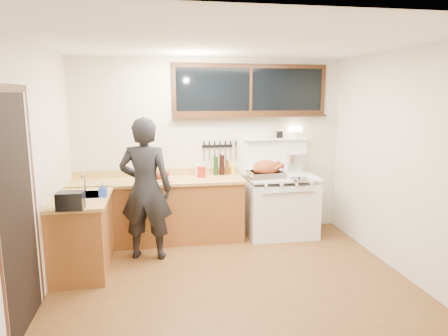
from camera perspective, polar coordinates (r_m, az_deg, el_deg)
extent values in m
cube|color=#533216|center=(4.69, 1.20, -16.04)|extent=(4.00, 3.50, 0.02)
cube|color=beige|center=(6.00, -1.97, 2.99)|extent=(4.00, 0.05, 2.60)
cube|color=beige|center=(2.60, 8.81, -7.22)|extent=(4.00, 0.05, 2.60)
cube|color=beige|center=(4.36, -25.83, -0.91)|extent=(0.05, 3.50, 2.60)
cube|color=beige|center=(5.05, 24.43, 0.63)|extent=(0.05, 3.50, 2.60)
cube|color=white|center=(4.23, 1.34, 17.85)|extent=(4.00, 3.50, 0.05)
cube|color=brown|center=(5.81, -9.36, -6.19)|extent=(2.40, 0.60, 0.86)
cube|color=tan|center=(5.68, -9.50, -1.87)|extent=(2.44, 0.64, 0.04)
cube|color=tan|center=(5.96, -9.54, -0.61)|extent=(2.40, 0.03, 0.10)
sphere|color=#B78C38|center=(5.55, -19.82, -4.56)|extent=(0.03, 0.03, 0.03)
sphere|color=#B78C38|center=(5.49, -14.66, -4.46)|extent=(0.03, 0.03, 0.03)
sphere|color=#B78C38|center=(5.46, -9.42, -4.32)|extent=(0.03, 0.03, 0.03)
sphere|color=#B78C38|center=(5.49, -4.18, -4.14)|extent=(0.03, 0.03, 0.03)
sphere|color=#B78C38|center=(5.55, 0.46, -3.95)|extent=(0.03, 0.03, 0.03)
cube|color=brown|center=(5.10, -19.56, -9.05)|extent=(0.60, 1.05, 0.86)
cube|color=tan|center=(4.97, -19.77, -4.15)|extent=(0.64, 1.09, 0.04)
cube|color=white|center=(5.05, -19.48, -4.37)|extent=(0.45, 0.40, 0.14)
cube|color=white|center=(5.03, -19.53, -3.66)|extent=(0.50, 0.45, 0.01)
cylinder|color=silver|center=(5.18, -19.28, -1.94)|extent=(0.02, 0.02, 0.24)
cylinder|color=silver|center=(5.08, -19.50, -0.92)|extent=(0.02, 0.18, 0.02)
cube|color=white|center=(6.04, 8.07, -5.70)|extent=(1.00, 0.70, 0.82)
cube|color=white|center=(5.92, 8.19, -1.28)|extent=(1.02, 0.72, 0.03)
cube|color=white|center=(5.70, 9.13, -5.56)|extent=(0.88, 0.02, 0.46)
cylinder|color=silver|center=(5.62, 9.30, -3.49)|extent=(0.75, 0.02, 0.02)
cylinder|color=white|center=(5.50, 6.05, -2.52)|extent=(0.04, 0.03, 0.04)
cylinder|color=white|center=(5.56, 8.23, -2.42)|extent=(0.04, 0.03, 0.04)
cylinder|color=white|center=(5.64, 10.36, -2.32)|extent=(0.04, 0.03, 0.04)
cylinder|color=white|center=(5.71, 12.44, -2.22)|extent=(0.04, 0.03, 0.04)
cube|color=white|center=(6.18, 7.34, 1.72)|extent=(1.00, 0.05, 0.50)
cube|color=white|center=(6.12, 7.48, 4.13)|extent=(1.00, 0.12, 0.03)
cylinder|color=white|center=(6.20, 10.16, 4.76)|extent=(0.10, 0.10, 0.10)
cube|color=#FFE5B2|center=(6.20, 10.18, 5.51)|extent=(0.18, 0.09, 0.06)
cube|color=black|center=(6.12, 7.95, 4.74)|extent=(0.09, 0.05, 0.10)
cylinder|color=white|center=(6.06, 5.86, 4.68)|extent=(0.04, 0.04, 0.09)
cylinder|color=white|center=(6.04, 5.31, 4.68)|extent=(0.04, 0.04, 0.09)
cube|color=black|center=(6.01, 3.82, 11.11)|extent=(2.20, 0.01, 0.62)
cube|color=black|center=(6.02, 3.87, 14.35)|extent=(2.32, 0.04, 0.06)
cube|color=black|center=(6.02, 3.79, 7.87)|extent=(2.32, 0.04, 0.06)
cube|color=black|center=(5.85, -7.21, 11.07)|extent=(0.06, 0.04, 0.62)
cube|color=black|center=(6.37, 13.94, 10.80)|extent=(0.06, 0.04, 0.62)
cube|color=black|center=(6.01, 3.83, 11.11)|extent=(0.04, 0.04, 0.62)
cube|color=black|center=(5.97, 3.89, 7.42)|extent=(2.32, 0.13, 0.03)
cube|color=black|center=(3.90, -27.27, -6.08)|extent=(0.01, 0.86, 2.10)
cube|color=black|center=(4.35, -25.33, -4.30)|extent=(0.01, 0.07, 2.10)
cube|color=black|center=(3.76, -28.61, 10.02)|extent=(0.01, 1.04, 0.07)
cube|color=black|center=(5.97, -0.97, 3.15)|extent=(0.46, 0.02, 0.04)
cube|color=silver|center=(5.94, -2.85, 2.04)|extent=(0.02, 0.00, 0.18)
cube|color=black|center=(5.92, -2.86, 3.38)|extent=(0.02, 0.02, 0.10)
cube|color=silver|center=(5.95, -2.08, 2.06)|extent=(0.02, 0.00, 0.18)
cube|color=black|center=(5.94, -2.09, 3.39)|extent=(0.02, 0.02, 0.10)
cube|color=silver|center=(5.96, -1.32, 2.08)|extent=(0.02, 0.00, 0.18)
cube|color=black|center=(5.95, -1.33, 3.41)|extent=(0.02, 0.02, 0.10)
cube|color=silver|center=(5.98, -0.56, 2.10)|extent=(0.03, 0.00, 0.18)
cube|color=black|center=(5.96, -0.57, 3.43)|extent=(0.02, 0.02, 0.10)
cube|color=silver|center=(5.99, 0.19, 2.11)|extent=(0.03, 0.00, 0.18)
cube|color=black|center=(5.97, 0.19, 3.44)|extent=(0.02, 0.02, 0.10)
cube|color=silver|center=(6.00, 0.95, 2.13)|extent=(0.03, 0.00, 0.18)
cube|color=black|center=(5.99, 0.95, 3.46)|extent=(0.02, 0.02, 0.10)
cube|color=silver|center=(6.02, 1.69, 2.15)|extent=(0.03, 0.00, 0.18)
cube|color=black|center=(6.00, 1.70, 3.47)|extent=(0.02, 0.02, 0.10)
imported|color=black|center=(5.13, -11.13, -2.96)|extent=(0.74, 0.57, 1.81)
imported|color=blue|center=(4.85, -16.93, -3.05)|extent=(0.09, 0.09, 0.17)
cube|color=black|center=(4.47, -21.08, -4.37)|extent=(0.28, 0.20, 0.19)
cube|color=tan|center=(5.65, -9.05, -1.63)|extent=(0.49, 0.42, 0.02)
ellipsoid|color=brown|center=(5.63, -9.07, -0.98)|extent=(0.27, 0.22, 0.14)
sphere|color=brown|center=(5.68, -8.01, -0.60)|extent=(0.05, 0.05, 0.05)
sphere|color=brown|center=(5.58, -7.98, -0.81)|extent=(0.05, 0.05, 0.05)
cube|color=silver|center=(5.73, 6.02, -0.97)|extent=(0.52, 0.41, 0.10)
cube|color=#3F3F42|center=(5.73, 6.03, -0.62)|extent=(0.46, 0.35, 0.03)
torus|color=silver|center=(5.66, 3.50, -0.56)|extent=(0.02, 0.10, 0.10)
torus|color=silver|center=(5.80, 8.50, -0.39)|extent=(0.02, 0.10, 0.10)
ellipsoid|color=brown|center=(5.71, 6.04, -0.08)|extent=(0.41, 0.32, 0.25)
cylinder|color=brown|center=(5.66, 7.59, -0.01)|extent=(0.14, 0.07, 0.11)
sphere|color=brown|center=(5.68, 8.29, 0.36)|extent=(0.08, 0.08, 0.08)
cylinder|color=brown|center=(5.84, 7.05, 0.32)|extent=(0.14, 0.07, 0.11)
sphere|color=brown|center=(5.85, 7.73, 0.68)|extent=(0.08, 0.08, 0.08)
cylinder|color=silver|center=(6.25, 10.25, 0.75)|extent=(0.40, 0.40, 0.28)
cylinder|color=silver|center=(6.12, 7.03, -0.17)|extent=(0.15, 0.15, 0.12)
cylinder|color=black|center=(6.23, 6.72, 0.46)|extent=(0.02, 0.15, 0.02)
cylinder|color=silver|center=(5.70, 10.67, -1.54)|extent=(0.33, 0.33, 0.02)
sphere|color=black|center=(5.70, 10.67, -1.36)|extent=(0.03, 0.03, 0.03)
cube|color=maroon|center=(5.78, -3.27, -0.55)|extent=(0.12, 0.11, 0.16)
cylinder|color=white|center=(5.93, -3.72, -0.19)|extent=(0.11, 0.11, 0.17)
cylinder|color=black|center=(5.90, -1.19, 0.31)|extent=(0.06, 0.06, 0.28)
cylinder|color=black|center=(5.92, -0.30, 0.44)|extent=(0.07, 0.07, 0.30)
cylinder|color=black|center=(5.94, 0.44, 0.08)|extent=(0.06, 0.06, 0.22)
cylinder|color=black|center=(5.96, 1.32, -0.08)|extent=(0.06, 0.06, 0.18)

